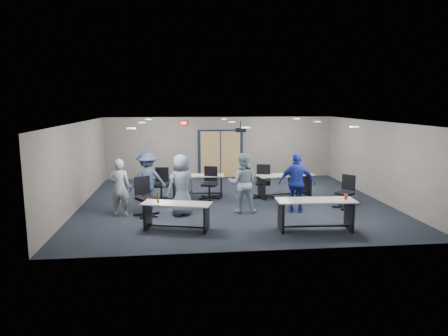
{
  "coord_description": "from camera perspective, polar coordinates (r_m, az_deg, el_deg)",
  "views": [
    {
      "loc": [
        -1.71,
        -13.0,
        3.33
      ],
      "look_at": [
        -0.35,
        -0.3,
        1.23
      ],
      "focal_mm": 32.0,
      "sensor_mm": 36.0,
      "label": 1
    }
  ],
  "objects": [
    {
      "name": "left_wall",
      "position": [
        13.55,
        -20.09,
        0.38
      ],
      "size": [
        0.04,
        9.0,
        2.7
      ],
      "primitive_type": "cube",
      "color": "slate",
      "rests_on": "floor"
    },
    {
      "name": "table_back_right",
      "position": [
        14.32,
        8.68,
        -1.94
      ],
      "size": [
        2.09,
        1.03,
        0.81
      ],
      "rotation": [
        0.0,
        0.0,
        0.19
      ],
      "color": "beige",
      "rests_on": "floor"
    },
    {
      "name": "double_door",
      "position": [
        17.69,
        -0.51,
        1.95
      ],
      "size": [
        2.0,
        0.07,
        2.2
      ],
      "color": "black",
      "rests_on": "back_wall"
    },
    {
      "name": "table_front_right",
      "position": [
        10.76,
        12.98,
        -5.78
      ],
      "size": [
        2.07,
        0.8,
        0.96
      ],
      "rotation": [
        0.0,
        0.0,
        -0.06
      ],
      "color": "beige",
      "rests_on": "floor"
    },
    {
      "name": "chair_loose_left",
      "position": [
        12.0,
        -11.01,
        -4.07
      ],
      "size": [
        1.01,
        1.01,
        1.16
      ],
      "primitive_type": null,
      "rotation": [
        0.0,
        0.0,
        0.58
      ],
      "color": "black",
      "rests_on": "floor"
    },
    {
      "name": "person_plaid",
      "position": [
        11.88,
        -6.09,
        -2.43
      ],
      "size": [
        1.06,
        0.94,
        1.83
      ],
      "primitive_type": "imported",
      "rotation": [
        0.0,
        0.0,
        3.65
      ],
      "color": "slate",
      "rests_on": "floor"
    },
    {
      "name": "person_navy",
      "position": [
        12.31,
        10.38,
        -2.11
      ],
      "size": [
        1.16,
        0.77,
        1.83
      ],
      "primitive_type": "imported",
      "rotation": [
        0.0,
        0.0,
        2.82
      ],
      "color": "#1D2AA0",
      "rests_on": "floor"
    },
    {
      "name": "back_wall",
      "position": [
        17.69,
        -0.53,
        2.93
      ],
      "size": [
        10.0,
        0.04,
        2.7
      ],
      "primitive_type": "cube",
      "color": "slate",
      "rests_on": "floor"
    },
    {
      "name": "ceiling_can_lights",
      "position": [
        13.38,
        1.25,
        6.52
      ],
      "size": [
        6.24,
        5.74,
        0.02
      ],
      "primitive_type": null,
      "color": "white",
      "rests_on": "ceiling"
    },
    {
      "name": "chair_loose_right",
      "position": [
        13.2,
        16.87,
        -3.31
      ],
      "size": [
        0.93,
        0.93,
        1.06
      ],
      "primitive_type": null,
      "rotation": [
        0.0,
        0.0,
        -0.89
      ],
      "color": "black",
      "rests_on": "floor"
    },
    {
      "name": "right_wall",
      "position": [
        14.76,
        20.99,
        1.02
      ],
      "size": [
        0.04,
        9.0,
        2.7
      ],
      "primitive_type": "cube",
      "color": "slate",
      "rests_on": "floor"
    },
    {
      "name": "person_lightblue",
      "position": [
        12.14,
        2.67,
        -2.13
      ],
      "size": [
        0.98,
        0.82,
        1.83
      ],
      "primitive_type": "imported",
      "rotation": [
        0.0,
        0.0,
        2.99
      ],
      "color": "#96B3C6",
      "rests_on": "floor"
    },
    {
      "name": "table_back_left",
      "position": [
        14.32,
        -3.78,
        -1.96
      ],
      "size": [
        1.94,
        0.79,
        0.77
      ],
      "rotation": [
        0.0,
        0.0,
        -0.08
      ],
      "color": "beige",
      "rests_on": "floor"
    },
    {
      "name": "front_wall",
      "position": [
        8.89,
        5.15,
        -3.56
      ],
      "size": [
        10.0,
        0.04,
        2.7
      ],
      "primitive_type": "cube",
      "color": "slate",
      "rests_on": "floor"
    },
    {
      "name": "chair_back_a",
      "position": [
        13.88,
        -8.97,
        -2.3
      ],
      "size": [
        0.77,
        0.77,
        1.1
      ],
      "primitive_type": null,
      "rotation": [
        0.0,
        0.0,
        -0.12
      ],
      "color": "black",
      "rests_on": "floor"
    },
    {
      "name": "exit_sign",
      "position": [
        17.47,
        -5.78,
        6.42
      ],
      "size": [
        0.32,
        0.07,
        0.18
      ],
      "color": "black",
      "rests_on": "back_wall"
    },
    {
      "name": "chair_back_b",
      "position": [
        13.84,
        -2.11,
        -2.19
      ],
      "size": [
        0.89,
        0.89,
        1.12
      ],
      "primitive_type": null,
      "rotation": [
        0.0,
        0.0,
        -0.31
      ],
      "color": "black",
      "rests_on": "floor"
    },
    {
      "name": "table_front_left",
      "position": [
        10.61,
        -6.83,
        -6.16
      ],
      "size": [
        1.9,
        1.07,
        1.0
      ],
      "rotation": [
        0.0,
        0.0,
        -0.28
      ],
      "color": "beige",
      "rests_on": "floor"
    },
    {
      "name": "ceiling",
      "position": [
        13.13,
        1.39,
        6.6
      ],
      "size": [
        10.0,
        9.0,
        0.04
      ],
      "primitive_type": "cube",
      "color": "white",
      "rests_on": "back_wall"
    },
    {
      "name": "floor",
      "position": [
        13.53,
        1.35,
        -4.9
      ],
      "size": [
        10.0,
        10.0,
        0.0
      ],
      "primitive_type": "plane",
      "color": "black",
      "rests_on": "ground"
    },
    {
      "name": "person_back",
      "position": [
        12.76,
        -10.87,
        -1.73
      ],
      "size": [
        1.25,
        0.81,
        1.83
      ],
      "primitive_type": "imported",
      "rotation": [
        0.0,
        0.0,
        3.25
      ],
      "color": "#374764",
      "rests_on": "floor"
    },
    {
      "name": "ceiling_projector",
      "position": [
        13.68,
        2.37,
        5.47
      ],
      "size": [
        0.35,
        0.32,
        0.37
      ],
      "color": "black",
      "rests_on": "ceiling"
    },
    {
      "name": "chair_back_c",
      "position": [
        14.07,
        5.6,
        -1.96
      ],
      "size": [
        0.89,
        0.89,
        1.16
      ],
      "primitive_type": null,
      "rotation": [
        0.0,
        0.0,
        -0.25
      ],
      "color": "black",
      "rests_on": "floor"
    },
    {
      "name": "person_gray",
      "position": [
        12.12,
        -14.67,
        -2.72
      ],
      "size": [
        0.67,
        0.49,
        1.72
      ],
      "primitive_type": "imported",
      "rotation": [
        0.0,
        0.0,
        3.01
      ],
      "color": "#979EA4",
      "rests_on": "floor"
    },
    {
      "name": "chair_back_d",
      "position": [
        13.93,
        10.36,
        -2.35
      ],
      "size": [
        0.72,
        0.72,
        1.08
      ],
      "primitive_type": null,
      "rotation": [
        0.0,
        0.0,
        0.06
      ],
      "color": "black",
      "rests_on": "floor"
    }
  ]
}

